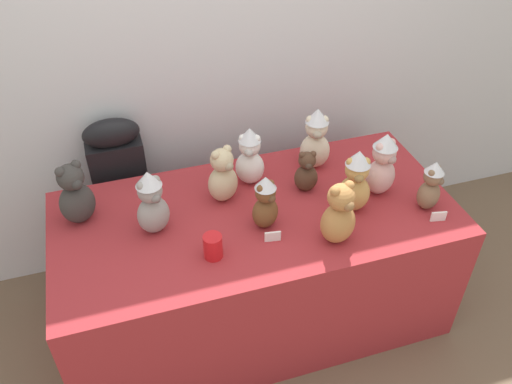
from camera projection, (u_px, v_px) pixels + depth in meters
The scene contains 18 objects.
ground_plane at pixel (271, 349), 2.67m from camera, with size 10.00×10.00×0.00m, color brown.
wall_back at pixel (214, 32), 2.55m from camera, with size 7.00×0.08×2.60m, color silver.
display_table at pixel (256, 266), 2.63m from camera, with size 1.84×0.88×0.71m, color maroon.
instrument_case at pixel (124, 197), 2.84m from camera, with size 0.28×0.12×0.98m.
teddy_bear_cream at pixel (316, 139), 2.59m from camera, with size 0.18×0.16×0.33m.
teddy_bear_sand at pixel (223, 176), 2.41m from camera, with size 0.19×0.17×0.29m.
teddy_bear_mocha at pixel (431, 186), 2.36m from camera, with size 0.15×0.14×0.25m.
teddy_bear_blush at pixel (382, 165), 2.43m from camera, with size 0.18×0.16×0.33m.
teddy_bear_chestnut at pixel (265, 203), 2.26m from camera, with size 0.15×0.14×0.27m.
teddy_bear_caramel at pixel (339, 215), 2.18m from camera, with size 0.18×0.16×0.30m.
teddy_bear_snow at pixel (250, 157), 2.50m from camera, with size 0.17×0.16×0.31m.
teddy_bear_ash at pixel (152, 203), 2.22m from camera, with size 0.18×0.17×0.32m.
teddy_bear_charcoal at pixel (75, 195), 2.28m from camera, with size 0.20×0.19×0.31m.
teddy_bear_cocoa at pixel (306, 172), 2.48m from camera, with size 0.13×0.11×0.22m.
teddy_bear_honey at pixel (355, 182), 2.34m from camera, with size 0.17×0.16×0.32m.
party_cup_red at pixel (213, 246), 2.16m from camera, with size 0.08×0.08×0.11m, color red.
name_card_front_left at pixel (273, 236), 2.25m from camera, with size 0.07×0.01×0.05m, color white.
name_card_front_middle at pixel (439, 216), 2.35m from camera, with size 0.07×0.01×0.05m, color white.
Camera 1 is at (-0.55, -1.49, 2.29)m, focal length 36.92 mm.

